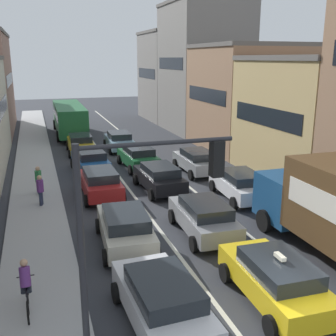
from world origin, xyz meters
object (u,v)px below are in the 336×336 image
at_px(sedan_centre_lane_fifth, 119,140).
at_px(pedestrian_near_kerb, 38,179).
at_px(wagon_left_lane_second, 125,227).
at_px(coupe_centre_lane_fourth, 138,157).
at_px(sedan_centre_lane_second, 204,217).
at_px(sedan_right_lane_behind_truck, 240,184).
at_px(wagon_right_lane_far, 197,161).
at_px(sedan_left_lane_fifth, 81,143).
at_px(traffic_light_pole, 137,215).
at_px(hatchback_centre_lane_third, 159,177).
at_px(sedan_left_lane_fourth, 90,160).
at_px(taxi_centre_lane_front, 275,279).
at_px(pedestrian_mid_sidewalk, 40,189).
at_px(sedan_left_lane_third, 100,182).
at_px(cyclist_on_sidewalk, 26,288).
at_px(sedan_left_lane_front, 162,300).
at_px(bus_mid_queue_primary, 69,117).

xyz_separation_m(sedan_centre_lane_fifth, pedestrian_near_kerb, (-6.35, -9.87, 0.15)).
relative_size(wagon_left_lane_second, coupe_centre_lane_fourth, 1.01).
height_order(sedan_centre_lane_second, wagon_left_lane_second, same).
xyz_separation_m(wagon_left_lane_second, sedan_right_lane_behind_truck, (6.90, 3.64, 0.00)).
bearing_deg(sedan_centre_lane_fifth, wagon_right_lane_far, -155.91).
height_order(sedan_centre_lane_fifth, sedan_left_lane_fifth, same).
distance_m(traffic_light_pole, sedan_left_lane_fifth, 23.48).
relative_size(sedan_centre_lane_fifth, pedestrian_near_kerb, 2.62).
distance_m(hatchback_centre_lane_third, pedestrian_near_kerb, 6.47).
distance_m(coupe_centre_lane_fourth, sedan_left_lane_fourth, 3.19).
bearing_deg(coupe_centre_lane_fourth, wagon_right_lane_far, -127.49).
height_order(traffic_light_pole, wagon_left_lane_second, traffic_light_pole).
distance_m(coupe_centre_lane_fourth, sedan_centre_lane_fifth, 5.84).
bearing_deg(wagon_right_lane_far, pedestrian_near_kerb, 100.15).
height_order(hatchback_centre_lane_third, coupe_centre_lane_fourth, same).
distance_m(taxi_centre_lane_front, pedestrian_mid_sidewalk, 12.50).
relative_size(wagon_left_lane_second, sedan_centre_lane_fifth, 1.01).
height_order(sedan_left_lane_third, wagon_right_lane_far, same).
xyz_separation_m(sedan_right_lane_behind_truck, pedestrian_near_kerb, (-9.99, 3.67, 0.15)).
height_order(sedan_right_lane_behind_truck, wagon_right_lane_far, same).
bearing_deg(sedan_right_lane_behind_truck, cyclist_on_sidewalk, 127.59).
height_order(sedan_centre_lane_second, coupe_centre_lane_fourth, same).
bearing_deg(sedan_left_lane_fifth, sedan_left_lane_front, -179.22).
bearing_deg(traffic_light_pole, hatchback_centre_lane_third, 70.93).
xyz_separation_m(wagon_left_lane_second, pedestrian_near_kerb, (-3.09, 7.31, 0.15)).
distance_m(sedan_left_lane_front, bus_mid_queue_primary, 30.42).
relative_size(sedan_left_lane_fifth, wagon_right_lane_far, 1.01).
bearing_deg(traffic_light_pole, cyclist_on_sidewalk, 132.97).
bearing_deg(sedan_centre_lane_second, sedan_centre_lane_fifth, 2.59).
distance_m(sedan_left_lane_front, sedan_centre_lane_second, 6.28).
distance_m(wagon_left_lane_second, sedan_left_lane_fourth, 11.27).
xyz_separation_m(sedan_left_lane_third, bus_mid_queue_primary, (0.10, 18.93, 0.96)).
bearing_deg(sedan_centre_lane_second, bus_mid_queue_primary, 9.60).
distance_m(cyclist_on_sidewalk, pedestrian_mid_sidewalk, 9.01).
relative_size(taxi_centre_lane_front, wagon_left_lane_second, 0.99).
distance_m(sedan_left_lane_third, wagon_right_lane_far, 7.18).
distance_m(sedan_right_lane_behind_truck, pedestrian_mid_sidewalk, 10.12).
bearing_deg(pedestrian_mid_sidewalk, pedestrian_near_kerb, 103.07).
distance_m(sedan_left_lane_third, sedan_left_lane_fourth, 4.97).
bearing_deg(pedestrian_mid_sidewalk, hatchback_centre_lane_third, 17.83).
bearing_deg(sedan_left_lane_third, wagon_right_lane_far, -67.99).
height_order(sedan_centre_lane_second, pedestrian_near_kerb, pedestrian_near_kerb).
distance_m(sedan_centre_lane_second, sedan_centre_lane_fifth, 17.11).
xyz_separation_m(sedan_left_lane_front, sedan_centre_lane_second, (3.46, 5.24, 0.00)).
height_order(sedan_centre_lane_fifth, bus_mid_queue_primary, bus_mid_queue_primary).
relative_size(sedan_left_lane_fourth, pedestrian_near_kerb, 2.65).
relative_size(taxi_centre_lane_front, sedan_centre_lane_fifth, 1.00).
distance_m(cyclist_on_sidewalk, pedestrian_near_kerb, 10.79).
bearing_deg(bus_mid_queue_primary, sedan_left_lane_fifth, -178.78).
bearing_deg(taxi_centre_lane_front, bus_mid_queue_primary, 7.94).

